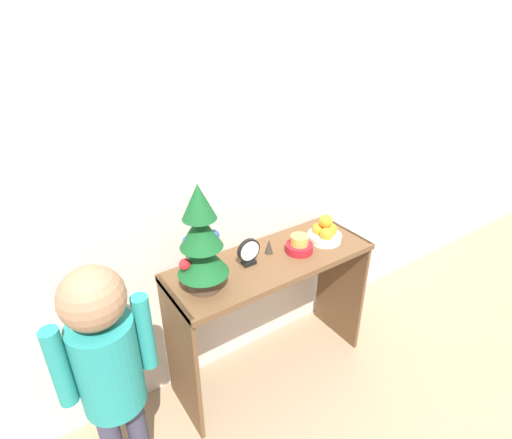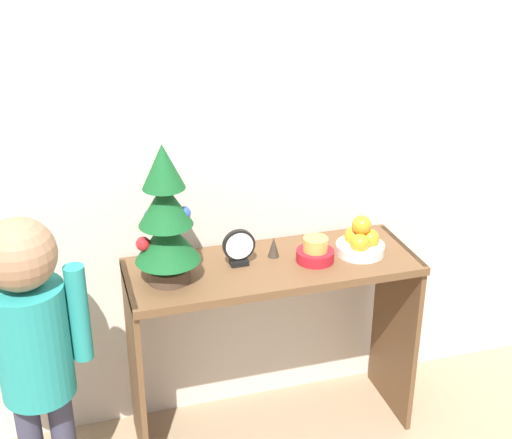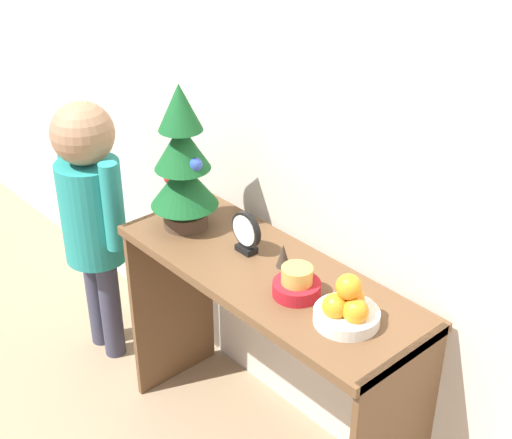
% 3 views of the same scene
% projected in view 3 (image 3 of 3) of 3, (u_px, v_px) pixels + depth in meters
% --- Properties ---
extents(back_wall, '(7.00, 0.05, 2.50)m').
position_uv_depth(back_wall, '(330.00, 89.00, 2.04)').
color(back_wall, beige).
rests_on(back_wall, ground_plane).
extents(console_table, '(1.05, 0.39, 0.74)m').
position_uv_depth(console_table, '(266.00, 318.00, 2.23)').
color(console_table, brown).
rests_on(console_table, ground_plane).
extents(mini_tree, '(0.22, 0.22, 0.49)m').
position_uv_depth(mini_tree, '(183.00, 162.00, 2.27)').
color(mini_tree, '#4C3828').
rests_on(mini_tree, console_table).
extents(fruit_bowl, '(0.18, 0.18, 0.15)m').
position_uv_depth(fruit_bowl, '(347.00, 308.00, 1.89)').
color(fruit_bowl, silver).
rests_on(fruit_bowl, console_table).
extents(singing_bowl, '(0.14, 0.14, 0.09)m').
position_uv_depth(singing_bowl, '(297.00, 284.00, 2.01)').
color(singing_bowl, '#AD1923').
rests_on(singing_bowl, console_table).
extents(desk_clock, '(0.12, 0.04, 0.14)m').
position_uv_depth(desk_clock, '(246.00, 233.00, 2.20)').
color(desk_clock, black).
rests_on(desk_clock, console_table).
extents(figurine, '(0.04, 0.04, 0.08)m').
position_uv_depth(figurine, '(283.00, 255.00, 2.14)').
color(figurine, '#382D23').
rests_on(figurine, console_table).
extents(child_figure, '(0.37, 0.24, 1.07)m').
position_uv_depth(child_figure, '(91.00, 203.00, 2.66)').
color(child_figure, '#38384C').
rests_on(child_figure, ground_plane).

